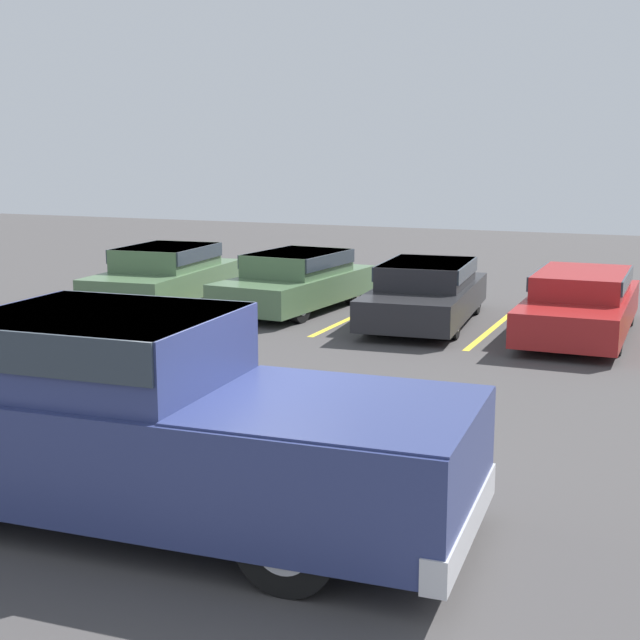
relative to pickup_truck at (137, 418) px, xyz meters
The scene contains 10 objects.
ground_plane 1.15m from the pickup_truck, 75.95° to the left, with size 60.00×60.00×0.00m, color #423F3F.
stall_stripe_a 12.58m from the pickup_truck, 126.46° to the left, with size 0.12×4.49×0.01m, color yellow.
stall_stripe_b 11.14m from the pickup_truck, 114.58° to the left, with size 0.12×4.49×0.01m, color yellow.
stall_stripe_c 10.29m from the pickup_truck, 99.98° to the left, with size 0.12×4.49×0.01m, color yellow.
stall_stripe_d 10.19m from the pickup_truck, 83.98° to the left, with size 0.12×4.49×0.01m, color yellow.
pickup_truck is the anchor object (origin of this frame).
parked_sedan_a 11.68m from the pickup_truck, 121.71° to the left, with size 2.20×4.43×1.25m.
parked_sedan_b 10.82m from the pickup_truck, 107.09° to the left, with size 2.04×4.36×1.21m.
parked_sedan_c 9.98m from the pickup_truck, 91.53° to the left, with size 2.14×4.58×1.18m.
parked_sedan_d 10.29m from the pickup_truck, 75.16° to the left, with size 1.74×4.72×1.16m.
Camera 1 is at (4.38, -7.08, 3.28)m, focal length 50.00 mm.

